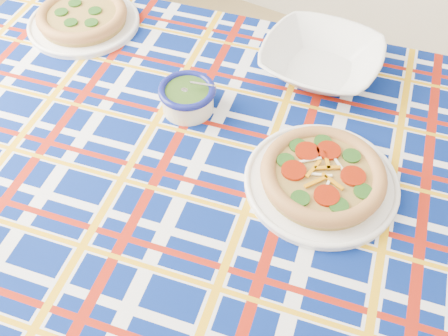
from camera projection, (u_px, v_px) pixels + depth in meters
The scene contains 6 objects.
dining_table at pixel (232, 181), 1.20m from camera, with size 1.88×1.39×0.79m.
tablecloth at pixel (232, 174), 1.18m from camera, with size 1.73×1.09×0.11m, color navy, non-canonical shape.
main_focaccia_plate at pixel (323, 175), 1.06m from camera, with size 0.34×0.34×0.07m, color olive, non-canonical shape.
pesto_bowl at pixel (187, 96), 1.21m from camera, with size 0.14×0.14×0.08m, color #1F3C10, non-canonical shape.
serving_bowl at pixel (321, 60), 1.30m from camera, with size 0.31×0.31×0.08m, color white.
second_focaccia_plate at pixel (82, 16), 1.43m from camera, with size 0.33×0.33×0.06m, color olive, non-canonical shape.
Camera 1 is at (-0.21, -0.32, 1.67)m, focal length 40.00 mm.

